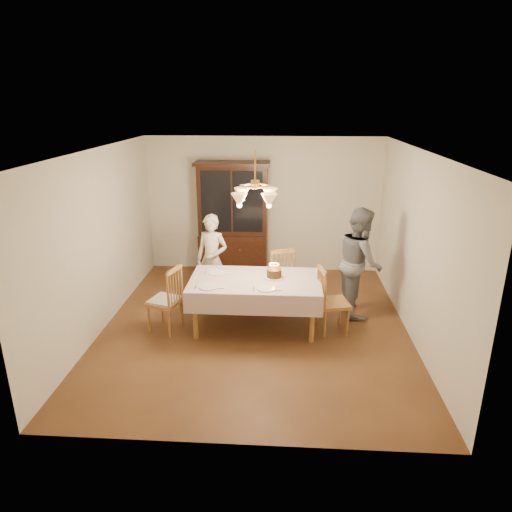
# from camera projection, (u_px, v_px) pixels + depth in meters

# --- Properties ---
(ground) EXTENTS (5.00, 5.00, 0.00)m
(ground) POSITION_uv_depth(u_px,v_px,m) (255.00, 326.00, 6.88)
(ground) COLOR #512D17
(ground) RESTS_ON ground
(room_shell) EXTENTS (5.00, 5.00, 5.00)m
(room_shell) POSITION_uv_depth(u_px,v_px,m) (255.00, 225.00, 6.36)
(room_shell) COLOR white
(room_shell) RESTS_ON ground
(dining_table) EXTENTS (1.90, 1.10, 0.76)m
(dining_table) POSITION_uv_depth(u_px,v_px,m) (255.00, 284.00, 6.65)
(dining_table) COLOR #99612C
(dining_table) RESTS_ON ground
(china_hutch) EXTENTS (1.38, 0.54, 2.16)m
(china_hutch) POSITION_uv_depth(u_px,v_px,m) (233.00, 221.00, 8.70)
(china_hutch) COLOR black
(china_hutch) RESTS_ON ground
(chair_far_side) EXTENTS (0.56, 0.54, 1.00)m
(chair_far_side) POSITION_uv_depth(u_px,v_px,m) (279.00, 278.00, 7.52)
(chair_far_side) COLOR #99612C
(chair_far_side) RESTS_ON ground
(chair_left_end) EXTENTS (0.53, 0.54, 1.00)m
(chair_left_end) POSITION_uv_depth(u_px,v_px,m) (165.00, 302.00, 6.62)
(chair_left_end) COLOR #99612C
(chair_left_end) RESTS_ON ground
(chair_right_end) EXTENTS (0.50, 0.52, 1.00)m
(chair_right_end) POSITION_uv_depth(u_px,v_px,m) (332.00, 304.00, 6.59)
(chair_right_end) COLOR #99612C
(chair_right_end) RESTS_ON ground
(elderly_woman) EXTENTS (0.62, 0.49, 1.49)m
(elderly_woman) POSITION_uv_depth(u_px,v_px,m) (212.00, 259.00, 7.50)
(elderly_woman) COLOR beige
(elderly_woman) RESTS_ON ground
(adult_in_grey) EXTENTS (0.72, 0.88, 1.71)m
(adult_in_grey) POSITION_uv_depth(u_px,v_px,m) (359.00, 262.00, 7.08)
(adult_in_grey) COLOR slate
(adult_in_grey) RESTS_ON ground
(birthday_cake) EXTENTS (0.30, 0.30, 0.21)m
(birthday_cake) POSITION_uv_depth(u_px,v_px,m) (274.00, 274.00, 6.68)
(birthday_cake) COLOR white
(birthday_cake) RESTS_ON dining_table
(place_setting_near_left) EXTENTS (0.42, 0.27, 0.02)m
(place_setting_near_left) POSITION_uv_depth(u_px,v_px,m) (209.00, 287.00, 6.35)
(place_setting_near_left) COLOR white
(place_setting_near_left) RESTS_ON dining_table
(place_setting_near_right) EXTENTS (0.40, 0.25, 0.02)m
(place_setting_near_right) POSITION_uv_depth(u_px,v_px,m) (267.00, 289.00, 6.29)
(place_setting_near_right) COLOR white
(place_setting_near_right) RESTS_ON dining_table
(place_setting_far_left) EXTENTS (0.41, 0.26, 0.02)m
(place_setting_far_left) POSITION_uv_depth(u_px,v_px,m) (217.00, 273.00, 6.87)
(place_setting_far_left) COLOR white
(place_setting_far_left) RESTS_ON dining_table
(chandelier) EXTENTS (0.62, 0.62, 0.73)m
(chandelier) POSITION_uv_depth(u_px,v_px,m) (255.00, 197.00, 6.23)
(chandelier) COLOR #BF8C3F
(chandelier) RESTS_ON ground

